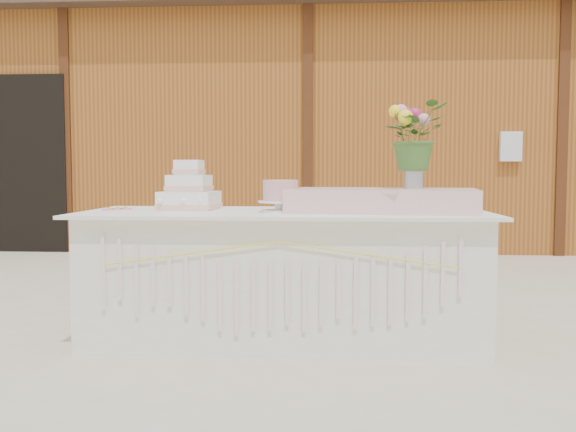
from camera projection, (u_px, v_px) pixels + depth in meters
The scene contains 9 objects.
ground at pixel (285, 338), 3.88m from camera, with size 80.00×80.00×0.00m, color beige.
barn at pixel (312, 127), 9.73m from camera, with size 12.60×4.60×3.30m.
cake_table at pixel (285, 275), 3.84m from camera, with size 2.40×1.00×0.77m.
wedding_cake at pixel (189, 193), 3.98m from camera, with size 0.36×0.36×0.31m.
pink_cake_stand at pixel (280, 194), 3.72m from camera, with size 0.26×0.26×0.19m.
satin_runner at pixel (383, 200), 3.76m from camera, with size 1.07×0.62×0.14m, color beige.
flower_vase at pixel (414, 176), 3.77m from camera, with size 0.11×0.11×0.15m, color silver.
bouquet at pixel (414, 128), 3.75m from camera, with size 0.36×0.32×0.41m, color #3C6729.
loose_flowers at pixel (118, 208), 3.98m from camera, with size 0.16×0.38×0.02m, color pink, non-canonical shape.
Camera 1 is at (0.27, -3.80, 1.01)m, focal length 40.00 mm.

